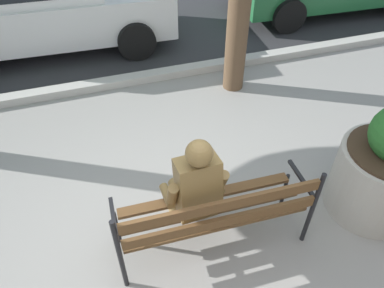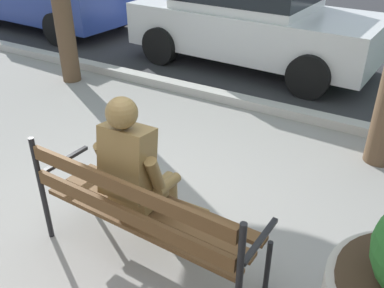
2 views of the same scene
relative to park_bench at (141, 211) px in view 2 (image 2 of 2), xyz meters
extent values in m
plane|color=gray|center=(-0.15, 0.25, -0.54)|extent=(80.00, 80.00, 0.00)
cube|color=#2D2D30|center=(-0.15, 7.75, -0.54)|extent=(60.00, 9.00, 0.01)
cube|color=#B2AFA8|center=(-0.15, 3.15, -0.48)|extent=(60.00, 0.20, 0.12)
cube|color=brown|center=(0.00, -0.07, -0.09)|extent=(1.70, 0.17, 0.04)
cube|color=brown|center=(0.00, 0.11, -0.09)|extent=(1.70, 0.17, 0.04)
cube|color=brown|center=(0.01, 0.29, -0.09)|extent=(1.70, 0.17, 0.04)
cube|color=brown|center=(-0.01, -0.16, 0.08)|extent=(1.70, 0.10, 0.11)
cube|color=brown|center=(-0.01, -0.16, 0.30)|extent=(1.70, 0.10, 0.11)
cylinder|color=black|center=(-0.87, 0.34, -0.32)|extent=(0.04, 0.04, 0.45)
cylinder|color=black|center=(-0.89, -0.13, -0.07)|extent=(0.04, 0.04, 0.95)
cube|color=black|center=(-0.88, 0.14, 0.08)|extent=(0.05, 0.48, 0.03)
cylinder|color=black|center=(0.89, 0.28, -0.32)|extent=(0.04, 0.04, 0.45)
cylinder|color=black|center=(0.87, -0.19, -0.07)|extent=(0.04, 0.04, 0.95)
cube|color=black|center=(0.88, 0.08, 0.08)|extent=(0.05, 0.48, 0.03)
cube|color=olive|center=(-0.15, 0.17, 0.02)|extent=(0.35, 0.33, 0.16)
cube|color=olive|center=(-0.15, 0.07, 0.34)|extent=(0.37, 0.30, 0.55)
sphere|color=olive|center=(-0.15, 0.06, 0.72)|extent=(0.22, 0.22, 0.22)
cylinder|color=olive|center=(-0.37, 0.08, 0.29)|extent=(0.10, 0.18, 0.29)
cylinder|color=olive|center=(-0.38, 0.22, 0.12)|extent=(0.09, 0.27, 0.10)
cylinder|color=olive|center=(0.07, 0.10, 0.29)|extent=(0.10, 0.18, 0.29)
cylinder|color=olive|center=(0.08, 0.24, 0.12)|extent=(0.09, 0.27, 0.10)
cylinder|color=olive|center=(-0.24, 0.31, -0.02)|extent=(0.14, 0.37, 0.14)
cylinder|color=olive|center=(-0.25, 0.49, -0.29)|extent=(0.11, 0.11, 0.50)
cube|color=olive|center=(-0.25, 0.55, -0.51)|extent=(0.12, 0.24, 0.07)
cylinder|color=olive|center=(-0.06, 0.31, -0.02)|extent=(0.14, 0.37, 0.14)
cylinder|color=olive|center=(-0.07, 0.49, -0.29)|extent=(0.11, 0.11, 0.50)
cube|color=olive|center=(-0.07, 0.55, -0.51)|extent=(0.12, 0.24, 0.07)
cube|color=olive|center=(0.06, 0.60, -0.46)|extent=(0.29, 0.19, 0.16)
cylinder|color=black|center=(-4.89, 5.57, -0.22)|extent=(0.65, 0.25, 0.64)
cylinder|color=black|center=(-4.97, 3.87, -0.22)|extent=(0.65, 0.25, 0.64)
cylinder|color=black|center=(-7.55, 5.70, -0.22)|extent=(0.65, 0.25, 0.64)
cube|color=silver|center=(-1.25, 4.79, 0.07)|extent=(4.18, 1.90, 0.70)
cylinder|color=black|center=(0.12, 5.57, -0.22)|extent=(0.65, 0.25, 0.64)
cylinder|color=black|center=(0.04, 3.87, -0.22)|extent=(0.65, 0.25, 0.64)
cylinder|color=black|center=(-2.54, 5.70, -0.22)|extent=(0.65, 0.25, 0.64)
cylinder|color=black|center=(-2.62, 4.00, -0.22)|extent=(0.65, 0.25, 0.64)
camera|label=1|loc=(-0.81, -1.85, 2.66)|focal=34.56mm
camera|label=2|loc=(1.55, -1.85, 1.91)|focal=39.47mm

